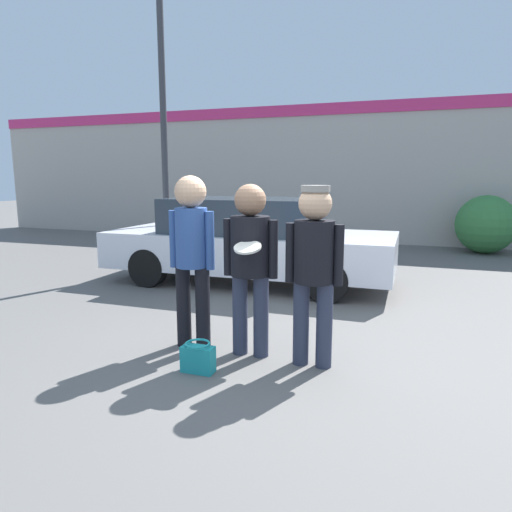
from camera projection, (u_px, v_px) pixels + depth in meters
name	position (u px, v px, depth m)	size (l,w,h in m)	color
ground_plane	(273.00, 356.00, 4.53)	(56.00, 56.00, 0.00)	#5B5956
storefront_building	(366.00, 173.00, 12.10)	(24.00, 0.22, 3.69)	#B2A89E
person_left	(192.00, 247.00, 4.61)	(0.49, 0.32, 1.77)	black
person_middle_with_frisbee	(250.00, 254.00, 4.40)	(0.55, 0.58, 1.69)	#2D3347
person_right	(314.00, 259.00, 4.14)	(0.54, 0.37, 1.68)	#2D3347
parked_car_near	(248.00, 240.00, 7.63)	(4.71, 1.87, 1.42)	silver
street_lamp	(171.00, 56.00, 8.13)	(1.20, 0.35, 6.44)	#38383D
shrub	(486.00, 224.00, 10.59)	(1.35, 1.35, 1.35)	#387A3D
handbag	(198.00, 358.00, 4.14)	(0.30, 0.23, 0.28)	teal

